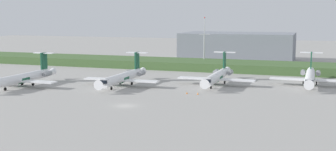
# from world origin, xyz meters

# --- Properties ---
(ground_plane) EXTENTS (500.00, 500.00, 0.00)m
(ground_plane) POSITION_xyz_m (0.00, 30.00, 0.00)
(ground_plane) COLOR #9E9B96
(grass_berm) EXTENTS (320.00, 20.00, 3.08)m
(grass_berm) POSITION_xyz_m (0.00, 72.59, 1.54)
(grass_berm) COLOR #426033
(grass_berm) RESTS_ON ground
(regional_jet_second) EXTENTS (22.81, 31.00, 9.00)m
(regional_jet_second) POSITION_xyz_m (-39.48, 15.95, 2.54)
(regional_jet_second) COLOR white
(regional_jet_second) RESTS_ON ground
(regional_jet_third) EXTENTS (22.81, 31.00, 9.00)m
(regional_jet_third) POSITION_xyz_m (-12.53, 26.52, 2.54)
(regional_jet_third) COLOR white
(regional_jet_third) RESTS_ON ground
(regional_jet_fourth) EXTENTS (22.81, 31.00, 9.00)m
(regional_jet_fourth) POSITION_xyz_m (13.22, 37.03, 2.54)
(regional_jet_fourth) COLOR white
(regional_jet_fourth) RESTS_ON ground
(regional_jet_fifth) EXTENTS (22.81, 31.00, 9.00)m
(regional_jet_fifth) POSITION_xyz_m (39.36, 44.57, 2.54)
(regional_jet_fifth) COLOR white
(regional_jet_fifth) RESTS_ON ground
(antenna_mast) EXTENTS (4.40, 0.50, 19.70)m
(antenna_mast) POSITION_xyz_m (-1.54, 79.87, 8.23)
(antenna_mast) COLOR #B2B2B7
(antenna_mast) RESTS_ON ground
(distant_hangar) EXTENTS (48.99, 27.88, 12.50)m
(distant_hangar) POSITION_xyz_m (7.21, 107.10, 6.25)
(distant_hangar) COLOR gray
(distant_hangar) RESTS_ON ground
(safety_cone_front_marker) EXTENTS (0.44, 0.44, 0.55)m
(safety_cone_front_marker) POSITION_xyz_m (9.10, 19.03, 0.28)
(safety_cone_front_marker) COLOR orange
(safety_cone_front_marker) RESTS_ON ground
(safety_cone_mid_marker) EXTENTS (0.44, 0.44, 0.55)m
(safety_cone_mid_marker) POSITION_xyz_m (12.06, 19.09, 0.28)
(safety_cone_mid_marker) COLOR orange
(safety_cone_mid_marker) RESTS_ON ground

